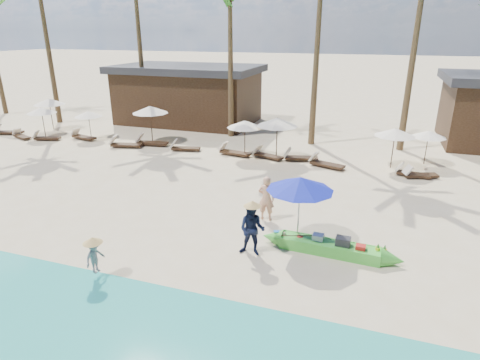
% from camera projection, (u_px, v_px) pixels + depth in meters
% --- Properties ---
extents(ground, '(240.00, 240.00, 0.00)m').
position_uv_depth(ground, '(181.00, 241.00, 13.70)').
color(ground, beige).
rests_on(ground, ground).
extents(wet_sand_strip, '(240.00, 4.50, 0.01)m').
position_uv_depth(wet_sand_strip, '(84.00, 342.00, 9.27)').
color(wet_sand_strip, tan).
rests_on(wet_sand_strip, ground).
extents(green_canoe, '(5.07, 0.83, 0.64)m').
position_uv_depth(green_canoe, '(330.00, 247.00, 12.89)').
color(green_canoe, green).
rests_on(green_canoe, ground).
extents(tourist, '(0.64, 0.42, 1.74)m').
position_uv_depth(tourist, '(266.00, 198.00, 14.98)').
color(tourist, tan).
rests_on(tourist, ground).
extents(vendor_green, '(0.87, 0.69, 1.74)m').
position_uv_depth(vendor_green, '(252.00, 230.00, 12.61)').
color(vendor_green, '#121932').
rests_on(vendor_green, ground).
extents(vendor_yellow, '(0.46, 0.70, 1.01)m').
position_uv_depth(vendor_yellow, '(95.00, 257.00, 11.46)').
color(vendor_yellow, gray).
rests_on(vendor_yellow, ground).
extents(blue_umbrella, '(2.20, 2.20, 2.36)m').
position_uv_depth(blue_umbrella, '(300.00, 184.00, 12.87)').
color(blue_umbrella, '#99999E').
rests_on(blue_umbrella, ground).
extents(resort_parasol_1, '(2.16, 2.16, 2.23)m').
position_uv_depth(resort_parasol_1, '(49.00, 102.00, 28.50)').
color(resort_parasol_1, '#3D2819').
rests_on(resort_parasol_1, ground).
extents(lounger_1_left, '(1.99, 1.10, 0.65)m').
position_uv_depth(lounger_1_left, '(7.00, 131.00, 27.65)').
color(lounger_1_left, '#3D2819').
rests_on(lounger_1_left, ground).
extents(lounger_1_right, '(1.70, 1.01, 0.55)m').
position_uv_depth(lounger_1_right, '(21.00, 136.00, 26.67)').
color(lounger_1_right, '#3D2819').
rests_on(lounger_1_right, ground).
extents(resort_parasol_2, '(1.93, 1.93, 1.99)m').
position_uv_depth(resort_parasol_2, '(41.00, 110.00, 26.52)').
color(resort_parasol_2, '#3D2819').
rests_on(resort_parasol_2, ground).
extents(lounger_2_left, '(1.77, 1.01, 0.58)m').
position_uv_depth(lounger_2_left, '(45.00, 137.00, 26.20)').
color(lounger_2_left, '#3D2819').
rests_on(lounger_2_left, ground).
extents(resort_parasol_3, '(1.79, 1.79, 1.84)m').
position_uv_depth(resort_parasol_3, '(88.00, 114.00, 26.04)').
color(resort_parasol_3, '#3D2819').
rests_on(resort_parasol_3, ground).
extents(lounger_3_left, '(1.93, 0.94, 0.63)m').
position_uv_depth(lounger_3_left, '(83.00, 136.00, 26.43)').
color(lounger_3_left, '#3D2819').
rests_on(lounger_3_left, ground).
extents(lounger_3_right, '(2.03, 1.02, 0.66)m').
position_uv_depth(lounger_3_right, '(124.00, 144.00, 24.61)').
color(lounger_3_right, '#3D2819').
rests_on(lounger_3_right, ground).
extents(resort_parasol_4, '(2.26, 2.26, 2.33)m').
position_uv_depth(resort_parasol_4, '(150.00, 110.00, 25.13)').
color(resort_parasol_4, '#3D2819').
rests_on(resort_parasol_4, ground).
extents(lounger_4_left, '(2.04, 0.85, 0.67)m').
position_uv_depth(lounger_4_left, '(150.00, 142.00, 25.00)').
color(lounger_4_left, '#3D2819').
rests_on(lounger_4_left, ground).
extents(lounger_4_right, '(1.84, 0.92, 0.60)m').
position_uv_depth(lounger_4_right, '(184.00, 147.00, 23.92)').
color(lounger_4_right, '#3D2819').
rests_on(lounger_4_right, ground).
extents(resort_parasol_5, '(2.01, 2.01, 2.08)m').
position_uv_depth(resort_parasol_5, '(245.00, 124.00, 22.27)').
color(resort_parasol_5, '#3D2819').
rests_on(resort_parasol_5, ground).
extents(lounger_5_left, '(1.96, 0.87, 0.64)m').
position_uv_depth(lounger_5_left, '(233.00, 152.00, 23.06)').
color(lounger_5_left, '#3D2819').
rests_on(lounger_5_left, ground).
extents(resort_parasol_6, '(2.27, 2.27, 2.33)m').
position_uv_depth(resort_parasol_6, '(277.00, 122.00, 21.69)').
color(resort_parasol_6, '#3D2819').
rests_on(resort_parasol_6, ground).
extents(lounger_6_left, '(1.86, 1.11, 0.60)m').
position_uv_depth(lounger_6_left, '(267.00, 155.00, 22.52)').
color(lounger_6_left, '#3D2819').
rests_on(lounger_6_left, ground).
extents(lounger_6_right, '(1.97, 0.99, 0.64)m').
position_uv_depth(lounger_6_right, '(299.00, 157.00, 22.10)').
color(lounger_6_right, '#3D2819').
rests_on(lounger_6_right, ground).
extents(resort_parasol_7, '(2.06, 2.06, 2.12)m').
position_uv_depth(resort_parasol_7, '(395.00, 132.00, 20.32)').
color(resort_parasol_7, '#3D2819').
rests_on(resort_parasol_7, ground).
extents(lounger_7_left, '(1.98, 1.14, 0.64)m').
position_uv_depth(lounger_7_left, '(325.00, 163.00, 21.07)').
color(lounger_7_left, '#3D2819').
rests_on(lounger_7_left, ground).
extents(lounger_7_right, '(1.73, 0.76, 0.57)m').
position_uv_depth(lounger_7_right, '(411.00, 173.00, 19.70)').
color(lounger_7_right, '#3D2819').
rests_on(lounger_7_right, ground).
extents(resort_parasol_8, '(1.79, 1.79, 1.84)m').
position_uv_depth(resort_parasol_8, '(429.00, 134.00, 21.01)').
color(resort_parasol_8, '#3D2819').
rests_on(resort_parasol_8, ground).
extents(lounger_8_left, '(1.74, 1.05, 0.57)m').
position_uv_depth(lounger_8_left, '(419.00, 174.00, 19.51)').
color(lounger_8_left, '#3D2819').
rests_on(lounger_8_left, ground).
extents(pavilion_west, '(10.80, 6.60, 4.30)m').
position_uv_depth(pavilion_west, '(188.00, 94.00, 30.87)').
color(pavilion_west, '#3D2819').
rests_on(pavilion_west, ground).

